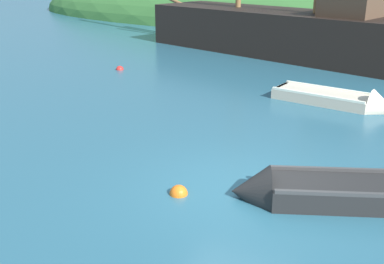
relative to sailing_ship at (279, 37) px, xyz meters
name	(u,v)px	position (x,y,z in m)	size (l,w,h in m)	color
ground_plane	(237,189)	(3.37, -14.62, -0.84)	(120.00, 120.00, 0.00)	#285B70
shore_hill	(293,17)	(-3.50, 16.72, -0.84)	(49.40, 21.65, 9.26)	#387033
sailing_ship	(279,37)	(0.00, 0.00, 0.00)	(16.14, 7.66, 13.77)	black
rowboat_far	(319,194)	(4.92, -14.39, -0.69)	(3.81, 2.35, 1.05)	black
rowboat_center	(342,102)	(4.30, -7.78, -0.73)	(3.95, 1.76, 1.11)	beige
buoy_red	(120,70)	(-4.98, -6.52, -0.84)	(0.32, 0.32, 0.32)	red
buoy_orange	(179,194)	(2.41, -15.31, -0.84)	(0.36, 0.36, 0.36)	orange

